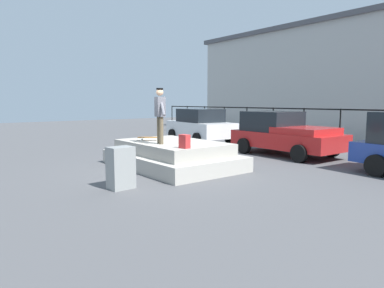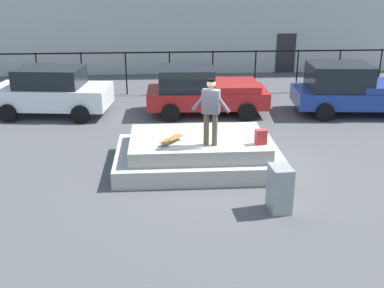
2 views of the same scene
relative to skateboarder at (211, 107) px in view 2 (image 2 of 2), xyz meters
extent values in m
plane|color=#4C4C4F|center=(0.08, 0.38, -1.83)|extent=(60.00, 60.00, 0.00)
cube|color=#ADA89E|center=(-0.27, 0.64, -1.60)|extent=(4.43, 2.91, 0.46)
cube|color=#A09B91|center=(-0.27, 0.64, -1.18)|extent=(3.63, 2.39, 0.38)
cylinder|color=brown|center=(0.10, -0.03, -0.57)|extent=(0.14, 0.14, 0.84)
cylinder|color=brown|center=(-0.10, 0.03, -0.57)|extent=(0.14, 0.14, 0.84)
cube|color=#595960|center=(0.00, 0.00, 0.15)|extent=(0.48, 0.36, 0.60)
cylinder|color=#595960|center=(0.25, -0.08, 0.16)|extent=(0.45, 0.22, 0.55)
cylinder|color=#595960|center=(-0.25, 0.08, 0.16)|extent=(0.45, 0.22, 0.55)
sphere|color=tan|center=(0.00, 0.00, 0.59)|extent=(0.22, 0.22, 0.22)
cylinder|color=black|center=(0.00, 0.00, 0.69)|extent=(0.26, 0.26, 0.05)
cube|color=brown|center=(-0.98, 0.21, -0.88)|extent=(0.63, 0.77, 0.02)
cylinder|color=silver|center=(-0.74, 0.36, -0.96)|extent=(0.06, 0.06, 0.06)
cylinder|color=silver|center=(-0.91, 0.48, -0.96)|extent=(0.06, 0.06, 0.06)
cylinder|color=silver|center=(-1.05, -0.06, -0.96)|extent=(0.06, 0.06, 0.06)
cylinder|color=silver|center=(-1.21, 0.06, -0.96)|extent=(0.06, 0.06, 0.06)
cube|color=red|center=(1.29, -0.03, -0.80)|extent=(0.31, 0.24, 0.38)
cube|color=white|center=(-5.22, 5.85, -1.13)|extent=(4.37, 2.40, 0.75)
cube|color=black|center=(-5.22, 5.85, -0.41)|extent=(2.48, 1.94, 0.68)
cylinder|color=black|center=(-6.38, 6.97, -1.51)|extent=(0.66, 0.30, 0.64)
cylinder|color=black|center=(-6.62, 5.05, -1.51)|extent=(0.66, 0.30, 0.64)
cylinder|color=black|center=(-3.82, 6.65, -1.51)|extent=(0.66, 0.30, 0.64)
cylinder|color=black|center=(-4.06, 4.73, -1.51)|extent=(0.66, 0.30, 0.64)
cube|color=#B21E1E|center=(0.47, 5.66, -1.20)|extent=(4.43, 2.08, 0.61)
cube|color=black|center=(-0.30, 5.68, -0.50)|extent=(2.02, 1.86, 0.80)
cube|color=#B21E1E|center=(1.34, 5.64, -0.78)|extent=(2.02, 1.92, 0.24)
cylinder|color=black|center=(-0.87, 6.70, -1.51)|extent=(0.65, 0.24, 0.64)
cylinder|color=black|center=(-0.92, 4.69, -1.51)|extent=(0.65, 0.24, 0.64)
cylinder|color=black|center=(1.85, 6.63, -1.51)|extent=(0.65, 0.24, 0.64)
cylinder|color=black|center=(1.80, 4.62, -1.51)|extent=(0.65, 0.24, 0.64)
cube|color=navy|center=(6.11, 5.28, -1.21)|extent=(4.93, 2.40, 0.60)
cube|color=black|center=(5.27, 5.35, -0.45)|extent=(2.30, 2.01, 0.92)
cylinder|color=black|center=(4.72, 6.41, -1.51)|extent=(0.66, 0.28, 0.64)
cylinder|color=black|center=(4.54, 4.40, -1.51)|extent=(0.66, 0.28, 0.64)
cube|color=gray|center=(1.33, -2.01, -1.31)|extent=(0.48, 0.63, 1.04)
cylinder|color=black|center=(-6.38, 8.68, -0.91)|extent=(0.06, 0.06, 1.83)
cylinder|color=black|center=(-4.54, 8.68, -0.91)|extent=(0.06, 0.06, 1.83)
cylinder|color=black|center=(-2.69, 8.68, -0.91)|extent=(0.06, 0.06, 1.83)
cylinder|color=black|center=(-0.85, 8.68, -0.91)|extent=(0.06, 0.06, 1.83)
cylinder|color=black|center=(1.00, 8.68, -0.91)|extent=(0.06, 0.06, 1.83)
cylinder|color=black|center=(2.85, 8.68, -0.91)|extent=(0.06, 0.06, 1.83)
cylinder|color=black|center=(4.69, 8.68, -0.91)|extent=(0.06, 0.06, 1.83)
cylinder|color=black|center=(6.54, 8.68, -0.91)|extent=(0.06, 0.06, 1.83)
cylinder|color=black|center=(8.39, 8.68, -0.91)|extent=(0.06, 0.06, 1.83)
cube|color=black|center=(0.08, 8.68, -0.04)|extent=(24.00, 0.04, 0.06)
cube|color=#B2B2AD|center=(0.08, 16.50, 1.51)|extent=(25.89, 7.30, 6.68)
cube|color=#262628|center=(5.26, 12.84, -0.83)|extent=(1.00, 0.06, 2.00)
camera|label=1|loc=(9.06, -5.81, 0.31)|focal=32.67mm
camera|label=2|loc=(-1.22, -11.16, 3.19)|focal=43.86mm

